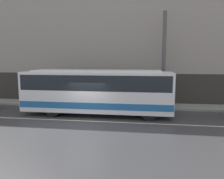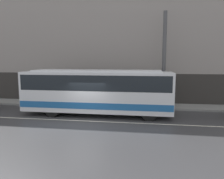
{
  "view_description": "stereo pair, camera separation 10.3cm",
  "coord_description": "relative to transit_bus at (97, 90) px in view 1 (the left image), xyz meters",
  "views": [
    {
      "loc": [
        3.76,
        -13.65,
        4.0
      ],
      "look_at": [
        1.51,
        1.78,
        1.9
      ],
      "focal_mm": 35.0,
      "sensor_mm": 36.0,
      "label": 1
    },
    {
      "loc": [
        3.86,
        -13.64,
        4.0
      ],
      "look_at": [
        1.51,
        1.78,
        1.9
      ],
      "focal_mm": 35.0,
      "sensor_mm": 36.0,
      "label": 2
    }
  ],
  "objects": [
    {
      "name": "sidewalk",
      "position": [
        -0.39,
        3.35,
        -1.78
      ],
      "size": [
        60.0,
        2.26,
        0.16
      ],
      "color": "gray",
      "rests_on": "ground_plane"
    },
    {
      "name": "utility_pole_near",
      "position": [
        4.98,
        3.05,
        2.18
      ],
      "size": [
        0.31,
        0.31,
        7.76
      ],
      "color": "#4C4C4F",
      "rests_on": "sidewalk"
    },
    {
      "name": "pedestrian_waiting",
      "position": [
        -2.13,
        3.01,
        -0.87
      ],
      "size": [
        0.36,
        0.36,
        1.76
      ],
      "color": "navy",
      "rests_on": "sidewalk"
    },
    {
      "name": "lane_stripe",
      "position": [
        -0.39,
        -1.78,
        -1.85
      ],
      "size": [
        54.0,
        0.14,
        0.01
      ],
      "color": "beige",
      "rests_on": "ground_plane"
    },
    {
      "name": "transit_bus",
      "position": [
        0.0,
        0.0,
        0.0
      ],
      "size": [
        10.79,
        2.49,
        3.3
      ],
      "color": "silver",
      "rests_on": "ground_plane"
    },
    {
      "name": "ground_plane",
      "position": [
        -0.39,
        -1.78,
        -1.85
      ],
      "size": [
        60.0,
        60.0,
        0.0
      ],
      "primitive_type": "plane",
      "color": "#38383A"
    },
    {
      "name": "building_facade",
      "position": [
        -0.39,
        4.62,
        4.81
      ],
      "size": [
        60.0,
        0.35,
        13.76
      ],
      "color": "gray",
      "rests_on": "ground_plane"
    }
  ]
}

